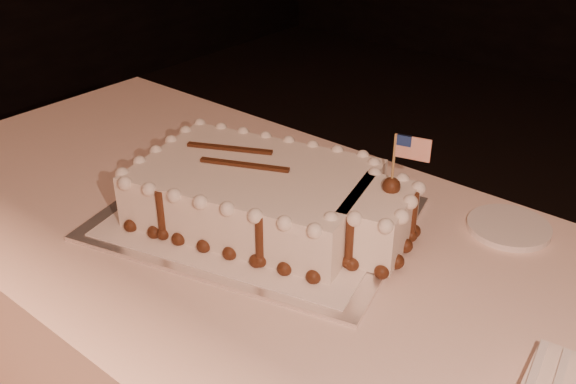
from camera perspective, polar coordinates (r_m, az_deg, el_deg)
The scene contains 4 objects.
cake_board at distance 1.22m, azimuth -2.90°, elevation -2.34°, with size 0.56×0.42×0.01m, color white.
doily at distance 1.21m, azimuth -2.90°, elevation -2.14°, with size 0.50×0.38×0.00m, color white.
sheet_cake at distance 1.18m, azimuth -1.69°, elevation -0.34°, with size 0.55×0.39×0.21m.
side_plate at distance 1.25m, azimuth 19.03°, elevation -2.97°, with size 0.15×0.15×0.01m, color white.
Camera 1 is at (0.34, -0.13, 1.39)m, focal length 40.00 mm.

